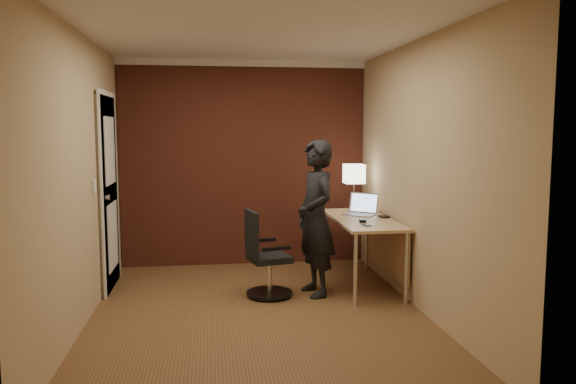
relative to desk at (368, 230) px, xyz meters
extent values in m
plane|color=brown|center=(-1.25, -0.79, -0.60)|extent=(4.00, 4.00, 0.00)
plane|color=white|center=(-1.25, -0.79, 1.90)|extent=(4.00, 4.00, 0.00)
plane|color=tan|center=(-1.25, 1.21, 0.65)|extent=(3.00, 0.00, 3.00)
plane|color=tan|center=(-1.25, -2.79, 0.65)|extent=(3.00, 0.00, 3.00)
plane|color=tan|center=(-2.75, -0.79, 0.65)|extent=(0.00, 4.00, 4.00)
plane|color=tan|center=(0.25, -0.79, 0.65)|extent=(0.00, 4.00, 4.00)
cube|color=brown|center=(-1.25, 1.18, 0.65)|extent=(2.98, 0.06, 2.50)
cube|color=silver|center=(-1.25, 1.17, 1.86)|extent=(3.00, 0.08, 0.08)
cube|color=silver|center=(-2.71, -0.79, 1.86)|extent=(0.08, 4.00, 0.08)
cube|color=silver|center=(0.21, -0.79, 1.86)|extent=(0.08, 4.00, 0.08)
cube|color=silver|center=(-2.73, 0.31, 0.40)|extent=(0.05, 0.82, 2.02)
cube|color=silver|center=(-2.71, 0.31, 0.40)|extent=(0.02, 0.92, 2.12)
cylinder|color=silver|center=(-2.68, -0.02, 0.40)|extent=(0.05, 0.05, 0.05)
cube|color=silver|center=(-2.74, -0.34, 0.55)|extent=(0.02, 0.08, 0.12)
cube|color=tan|center=(-0.07, 0.00, 0.11)|extent=(0.60, 1.50, 0.03)
cube|color=tan|center=(0.21, 0.00, -0.17)|extent=(0.02, 1.38, 0.54)
cylinder|color=silver|center=(-0.32, -0.69, -0.25)|extent=(0.04, 0.04, 0.70)
cylinder|color=silver|center=(-0.32, 0.69, -0.25)|extent=(0.04, 0.04, 0.70)
cylinder|color=silver|center=(0.18, -0.69, -0.25)|extent=(0.04, 0.04, 0.70)
cylinder|color=silver|center=(0.18, 0.69, -0.25)|extent=(0.04, 0.04, 0.70)
cube|color=silver|center=(-0.01, 0.60, 0.14)|extent=(0.11, 0.11, 0.01)
cylinder|color=silver|center=(-0.01, 0.60, 0.29)|extent=(0.01, 0.01, 0.30)
cube|color=white|center=(-0.01, 0.60, 0.55)|extent=(0.22, 0.22, 0.22)
cube|color=silver|center=(-0.05, 0.21, 0.14)|extent=(0.40, 0.39, 0.01)
cube|color=silver|center=(0.02, 0.30, 0.25)|extent=(0.29, 0.25, 0.22)
cube|color=#B2CCF2|center=(0.02, 0.29, 0.25)|extent=(0.26, 0.22, 0.19)
cube|color=gray|center=(-0.05, 0.20, 0.14)|extent=(0.30, 0.28, 0.00)
cube|color=black|center=(-0.14, -0.26, 0.14)|extent=(0.07, 0.11, 0.03)
cube|color=black|center=(-0.15, -0.45, 0.13)|extent=(0.08, 0.12, 0.01)
cube|color=black|center=(0.17, 0.00, 0.14)|extent=(0.10, 0.12, 0.02)
cylinder|color=black|center=(-1.09, -0.27, -0.57)|extent=(0.46, 0.46, 0.02)
cylinder|color=silver|center=(-1.09, -0.27, -0.39)|extent=(0.05, 0.05, 0.35)
cube|color=black|center=(-1.09, -0.27, -0.21)|extent=(0.46, 0.46, 0.06)
cube|color=black|center=(-1.27, -0.31, 0.05)|extent=(0.12, 0.35, 0.46)
cube|color=black|center=(-1.14, -0.06, -0.07)|extent=(0.28, 0.10, 0.03)
cube|color=black|center=(-1.05, -0.48, -0.07)|extent=(0.28, 0.10, 0.03)
imported|color=black|center=(-0.62, -0.27, 0.18)|extent=(0.49, 0.64, 1.57)
camera|label=1|loc=(-1.67, -5.73, 1.08)|focal=35.00mm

